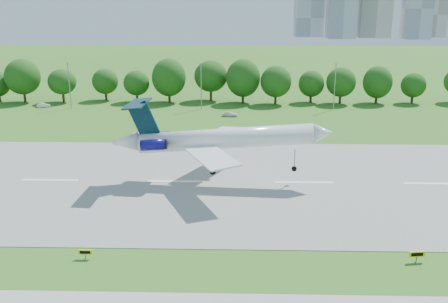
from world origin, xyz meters
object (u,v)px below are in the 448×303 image
airliner (214,138)px  taxi_sign_left (85,252)px  service_vehicle_a (43,105)px  service_vehicle_b (230,114)px

airliner → taxi_sign_left: (-12.98, -24.98, -6.29)m
taxi_sign_left → service_vehicle_a: size_ratio=0.44×
taxi_sign_left → service_vehicle_a: 90.76m
airliner → service_vehicle_a: airliner is taller
taxi_sign_left → service_vehicle_a: bearing=114.0°
service_vehicle_b → taxi_sign_left: bearing=177.4°
taxi_sign_left → service_vehicle_b: bearing=79.2°
taxi_sign_left → service_vehicle_b: service_vehicle_b is taller
airliner → service_vehicle_b: 48.44m
airliner → service_vehicle_a: bearing=131.8°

